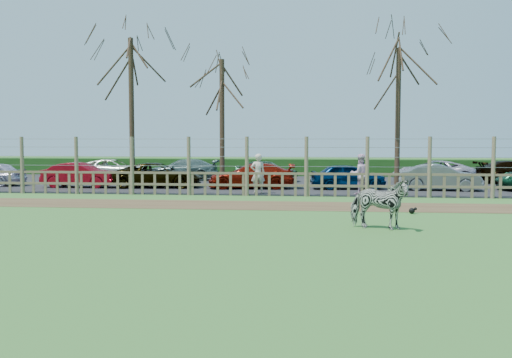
# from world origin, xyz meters

# --- Properties ---
(ground) EXTENTS (120.00, 120.00, 0.00)m
(ground) POSITION_xyz_m (0.00, 0.00, 0.00)
(ground) COLOR #539B43
(ground) RESTS_ON ground
(dirt_strip) EXTENTS (34.00, 2.80, 0.01)m
(dirt_strip) POSITION_xyz_m (0.00, 4.50, 0.01)
(dirt_strip) COLOR brown
(dirt_strip) RESTS_ON ground
(asphalt) EXTENTS (44.00, 13.00, 0.04)m
(asphalt) POSITION_xyz_m (0.00, 14.50, 0.02)
(asphalt) COLOR #232326
(asphalt) RESTS_ON ground
(hedge) EXTENTS (46.00, 2.00, 1.10)m
(hedge) POSITION_xyz_m (0.00, 21.50, 0.55)
(hedge) COLOR #1E4716
(hedge) RESTS_ON ground
(fence) EXTENTS (30.16, 0.16, 2.50)m
(fence) POSITION_xyz_m (0.00, 8.00, 0.80)
(fence) COLOR brown
(fence) RESTS_ON ground
(tree_left) EXTENTS (4.80, 4.80, 7.88)m
(tree_left) POSITION_xyz_m (-6.50, 12.50, 5.62)
(tree_left) COLOR #3D2B1E
(tree_left) RESTS_ON ground
(tree_mid) EXTENTS (4.80, 4.80, 6.83)m
(tree_mid) POSITION_xyz_m (-2.00, 13.50, 4.87)
(tree_mid) COLOR #3D2B1E
(tree_mid) RESTS_ON ground
(tree_right) EXTENTS (4.80, 4.80, 7.35)m
(tree_right) POSITION_xyz_m (7.00, 14.00, 5.24)
(tree_right) COLOR #3D2B1E
(tree_right) RESTS_ON ground
(zebra) EXTENTS (1.77, 1.20, 1.37)m
(zebra) POSITION_xyz_m (4.62, -0.54, 0.68)
(zebra) COLOR gray
(zebra) RESTS_ON ground
(visitor_a) EXTENTS (0.72, 0.58, 1.72)m
(visitor_a) POSITION_xyz_m (0.40, 8.65, 0.90)
(visitor_a) COLOR beige
(visitor_a) RESTS_ON asphalt
(visitor_b) EXTENTS (0.97, 0.84, 1.72)m
(visitor_b) POSITION_xyz_m (4.77, 8.75, 0.90)
(visitor_b) COLOR silver
(visitor_b) RESTS_ON asphalt
(crow) EXTENTS (0.26, 0.19, 0.21)m
(crow) POSITION_xyz_m (6.01, 2.79, 0.10)
(crow) COLOR black
(crow) RESTS_ON ground
(car_1) EXTENTS (3.65, 1.29, 1.20)m
(car_1) POSITION_xyz_m (-8.58, 10.88, 0.64)
(car_1) COLOR maroon
(car_1) RESTS_ON asphalt
(car_2) EXTENTS (4.51, 2.44, 1.20)m
(car_2) POSITION_xyz_m (-4.77, 11.26, 0.64)
(car_2) COLOR black
(car_2) RESTS_ON asphalt
(car_3) EXTENTS (4.25, 1.99, 1.20)m
(car_3) POSITION_xyz_m (-0.18, 11.16, 0.64)
(car_3) COLOR maroon
(car_3) RESTS_ON asphalt
(car_4) EXTENTS (3.68, 1.86, 1.20)m
(car_4) POSITION_xyz_m (4.40, 11.35, 0.64)
(car_4) COLOR #021D43
(car_4) RESTS_ON asphalt
(car_5) EXTENTS (3.73, 1.56, 1.20)m
(car_5) POSITION_xyz_m (8.57, 11.13, 0.64)
(car_5) COLOR slate
(car_5) RESTS_ON asphalt
(car_8) EXTENTS (4.41, 2.21, 1.20)m
(car_8) POSITION_xyz_m (-8.75, 15.76, 0.64)
(car_8) COLOR silver
(car_8) RESTS_ON asphalt
(car_9) EXTENTS (4.25, 1.99, 1.20)m
(car_9) POSITION_xyz_m (-4.79, 16.25, 0.64)
(car_9) COLOR #4F6963
(car_9) RESTS_ON asphalt
(car_10) EXTENTS (3.63, 1.71, 1.20)m
(car_10) POSITION_xyz_m (0.11, 15.78, 0.64)
(car_10) COLOR #184024
(car_10) RESTS_ON asphalt
(car_12) EXTENTS (4.50, 2.43, 1.20)m
(car_12) POSITION_xyz_m (9.14, 15.84, 0.64)
(car_12) COLOR #BEB0C0
(car_12) RESTS_ON asphalt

